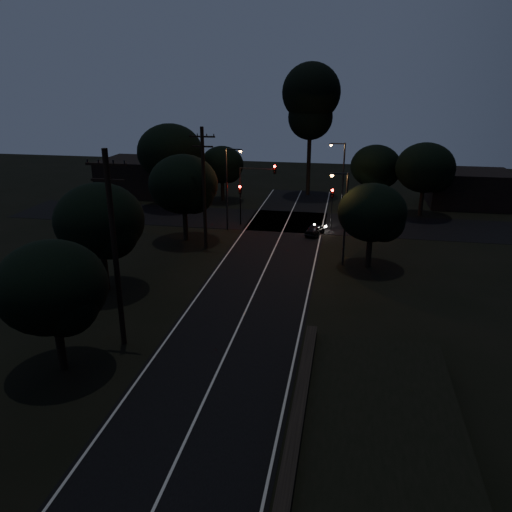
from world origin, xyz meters
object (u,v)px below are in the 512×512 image
(streetlight_b, at_px, (341,176))
(streetlight_a, at_px, (228,183))
(signal_mast, at_px, (257,183))
(signal_left, at_px, (240,197))
(utility_pole_mid, at_px, (115,248))
(car, at_px, (315,230))
(signal_right, at_px, (332,201))
(streetlight_c, at_px, (343,213))
(tall_pine, at_px, (311,101))
(utility_pole_far, at_px, (204,187))

(streetlight_b, bearing_deg, streetlight_a, -150.52)
(signal_mast, relative_size, streetlight_b, 0.78)
(signal_left, bearing_deg, utility_pole_mid, -93.21)
(signal_left, height_order, car, signal_left)
(streetlight_b, bearing_deg, utility_pole_mid, -111.30)
(signal_right, bearing_deg, car, -122.23)
(streetlight_c, bearing_deg, signal_left, 136.24)
(signal_right, relative_size, signal_mast, 0.66)
(tall_pine, xyz_separation_m, streetlight_a, (-6.31, -17.00, -6.96))
(streetlight_b, bearing_deg, tall_pine, 111.38)
(utility_pole_mid, distance_m, tall_pine, 41.03)
(tall_pine, xyz_separation_m, signal_mast, (-3.91, -15.01, -7.25))
(streetlight_b, bearing_deg, signal_right, -100.00)
(streetlight_a, height_order, car, streetlight_a)
(signal_right, distance_m, streetlight_c, 10.18)
(streetlight_a, bearing_deg, car, -1.57)
(utility_pole_far, xyz_separation_m, car, (9.20, 5.77, -4.97))
(streetlight_b, bearing_deg, utility_pole_far, -133.30)
(utility_pole_mid, height_order, streetlight_b, utility_pole_mid)
(tall_pine, xyz_separation_m, signal_right, (3.60, -15.01, -8.76))
(tall_pine, relative_size, streetlight_a, 2.01)
(signal_mast, bearing_deg, car, -19.99)
(streetlight_a, bearing_deg, signal_right, 11.34)
(utility_pole_mid, bearing_deg, streetlight_a, 88.27)
(tall_pine, height_order, signal_left, tall_pine)
(tall_pine, bearing_deg, car, -82.72)
(tall_pine, relative_size, signal_right, 3.92)
(utility_pole_mid, xyz_separation_m, signal_left, (1.40, 24.99, -2.90))
(utility_pole_far, relative_size, signal_mast, 1.68)
(streetlight_a, height_order, streetlight_b, same)
(streetlight_c, bearing_deg, utility_pole_mid, -128.26)
(car, bearing_deg, signal_left, -0.50)
(signal_right, relative_size, car, 1.35)
(tall_pine, bearing_deg, streetlight_a, -110.36)
(utility_pole_mid, bearing_deg, streetlight_c, 51.74)
(signal_mast, relative_size, streetlight_c, 0.83)
(tall_pine, height_order, signal_mast, tall_pine)
(tall_pine, bearing_deg, utility_pole_far, -106.93)
(utility_pole_mid, xyz_separation_m, streetlight_b, (11.31, 29.00, -1.10))
(streetlight_a, distance_m, streetlight_b, 12.19)
(signal_right, xyz_separation_m, car, (-1.40, -2.22, -2.32))
(utility_pole_mid, height_order, streetlight_a, utility_pole_mid)
(streetlight_a, relative_size, car, 2.63)
(streetlight_a, distance_m, streetlight_c, 13.72)
(utility_pole_mid, bearing_deg, signal_right, 67.01)
(signal_left, xyz_separation_m, signal_mast, (1.69, 0.00, 1.50))
(signal_left, relative_size, streetlight_c, 0.55)
(utility_pole_mid, distance_m, signal_right, 27.30)
(signal_left, height_order, streetlight_c, streetlight_c)
(utility_pole_far, height_order, streetlight_a, utility_pole_far)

